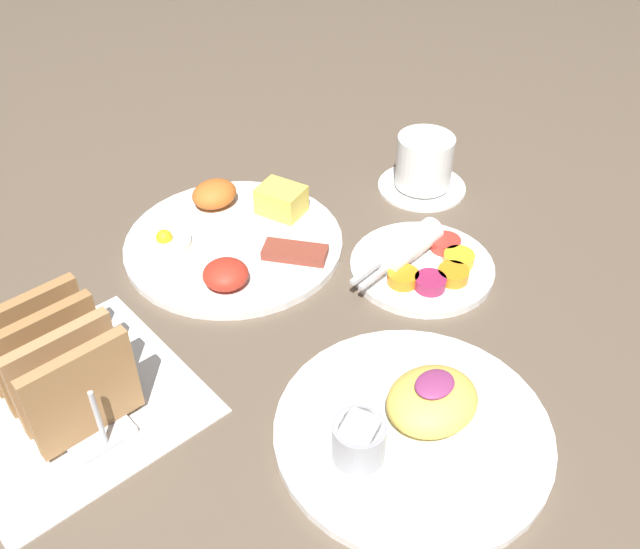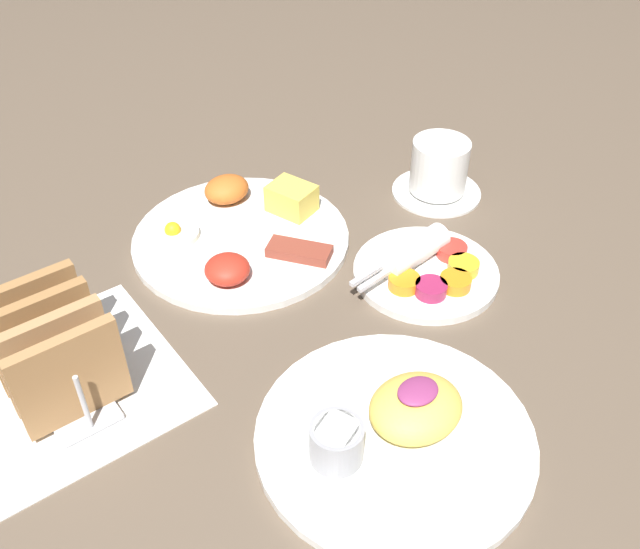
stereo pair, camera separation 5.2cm
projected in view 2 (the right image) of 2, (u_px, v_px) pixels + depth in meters
name	position (u px, v px, depth m)	size (l,w,h in m)	color
ground_plane	(291.00, 331.00, 0.77)	(3.00, 3.00, 0.00)	brown
napkin_flat	(65.00, 386.00, 0.70)	(0.22, 0.22, 0.00)	white
plate_breakfast	(242.00, 232.00, 0.88)	(0.27, 0.27, 0.05)	white
plate_condiments	(426.00, 268.00, 0.83)	(0.18, 0.17, 0.04)	white
plate_foreground	(395.00, 429.00, 0.65)	(0.26, 0.26, 0.06)	white
toast_rack	(53.00, 351.00, 0.67)	(0.10, 0.15, 0.10)	#B7B7BC
coffee_cup	(439.00, 170.00, 0.95)	(0.12, 0.12, 0.08)	white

